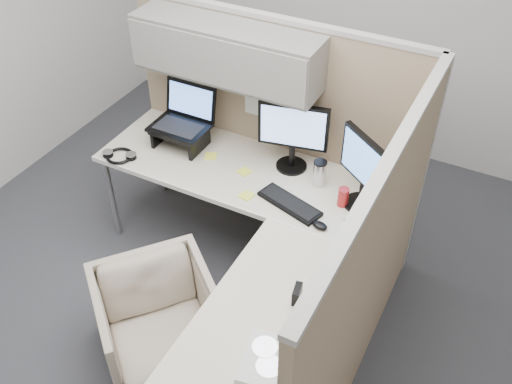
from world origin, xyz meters
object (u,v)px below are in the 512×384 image
at_px(office_chair, 158,317).
at_px(desk, 250,227).
at_px(keyboard, 290,204).
at_px(monitor_left, 293,132).

bearing_deg(office_chair, desk, 13.42).
bearing_deg(desk, keyboard, 58.30).
relative_size(office_chair, keyboard, 1.64).
xyz_separation_m(office_chair, keyboard, (0.44, 0.81, 0.41)).
distance_m(desk, keyboard, 0.28).
height_order(desk, office_chair, desk).
bearing_deg(monitor_left, desk, -101.40).
bearing_deg(desk, monitor_left, 90.38).
xyz_separation_m(monitor_left, keyboard, (0.15, -0.35, -0.26)).
xyz_separation_m(office_chair, monitor_left, (0.29, 1.16, 0.67)).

